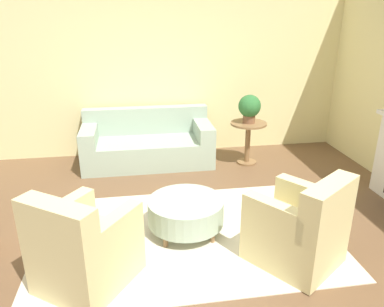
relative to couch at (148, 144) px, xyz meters
The scene contains 9 objects.
ground_plane 2.27m from the couch, 82.27° to the right, with size 16.00×16.00×0.00m, color brown.
wall_back 1.25m from the couch, 60.42° to the left, with size 9.41×0.12×2.80m.
rug 2.27m from the couch, 82.27° to the right, with size 3.18×2.07×0.01m.
couch is the anchor object (origin of this frame).
armchair_left 2.94m from the couch, 103.72° to the right, with size 1.02×1.04×0.92m.
armchair_right 3.13m from the couch, 65.47° to the right, with size 1.02×1.04×0.92m.
ottoman_table 2.17m from the couch, 81.85° to the right, with size 0.83×0.83×0.39m.
side_table 1.61m from the couch, 10.66° to the right, with size 0.56×0.56×0.68m.
potted_plant_on_side_table 1.71m from the couch, 10.66° to the right, with size 0.35×0.35×0.44m.
Camera 1 is at (-0.49, -3.48, 2.30)m, focal length 35.00 mm.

